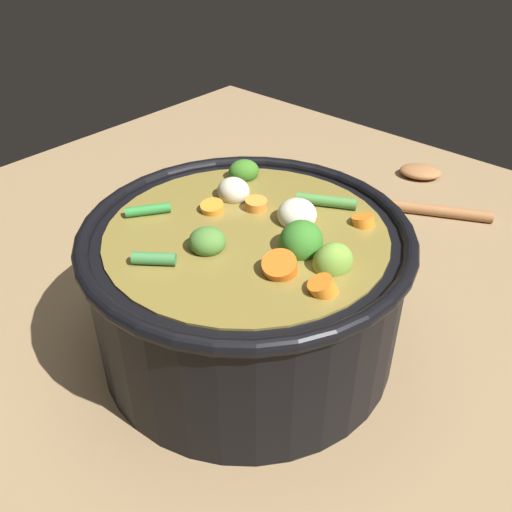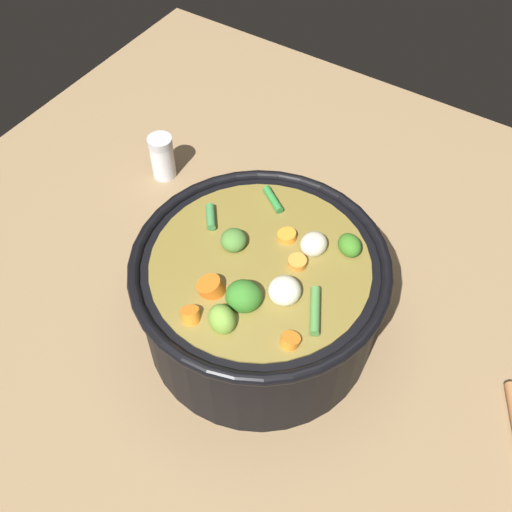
{
  "view_description": "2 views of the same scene",
  "coord_description": "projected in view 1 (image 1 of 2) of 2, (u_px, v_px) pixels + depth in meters",
  "views": [
    {
      "loc": [
        0.27,
        -0.3,
        0.39
      ],
      "look_at": [
        0.01,
        0.01,
        0.11
      ],
      "focal_mm": 39.54,
      "sensor_mm": 36.0,
      "label": 1
    },
    {
      "loc": [
        0.34,
        0.21,
        0.65
      ],
      "look_at": [
        -0.01,
        -0.01,
        0.12
      ],
      "focal_mm": 42.25,
      "sensor_mm": 36.0,
      "label": 2
    }
  ],
  "objects": [
    {
      "name": "ground_plane",
      "position": [
        248.0,
        344.0,
        0.56
      ],
      "size": [
        1.1,
        1.1,
        0.0
      ],
      "primitive_type": "plane",
      "color": "#8C704C"
    },
    {
      "name": "cooking_pot",
      "position": [
        247.0,
        287.0,
        0.51
      ],
      "size": [
        0.29,
        0.29,
        0.16
      ],
      "color": "black",
      "rests_on": "ground_plane"
    },
    {
      "name": "wooden_spoon",
      "position": [
        420.0,
        189.0,
        0.8
      ],
      "size": [
        0.18,
        0.19,
        0.02
      ],
      "color": "#A2693C",
      "rests_on": "ground_plane"
    }
  ]
}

